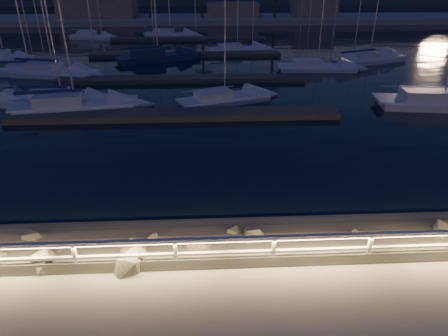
{
  "coord_description": "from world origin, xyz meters",
  "views": [
    {
      "loc": [
        1.97,
        -9.77,
        8.19
      ],
      "look_at": [
        2.68,
        4.0,
        1.42
      ],
      "focal_mm": 32.0,
      "sensor_mm": 36.0,
      "label": 1
    }
  ],
  "objects_px": {
    "sailboat_b": "(60,98)",
    "sailboat_c": "(222,98)",
    "sailboat_h": "(315,66)",
    "sailboat_l": "(368,59)",
    "sailboat_f": "(72,105)",
    "sailboat_j": "(52,71)",
    "sailboat_g": "(156,56)",
    "sailboat_k": "(236,49)",
    "sailboat_n": "(169,34)",
    "sailboat_e": "(28,70)",
    "guard_rail": "(139,248)",
    "sailboat_d": "(439,101)",
    "sailboat_i": "(3,57)",
    "sailboat_m": "(91,36)"
  },
  "relations": [
    {
      "from": "sailboat_b",
      "to": "sailboat_c",
      "type": "height_order",
      "value": "sailboat_b"
    },
    {
      "from": "sailboat_h",
      "to": "sailboat_l",
      "type": "bearing_deg",
      "value": 32.0
    },
    {
      "from": "sailboat_f",
      "to": "sailboat_j",
      "type": "bearing_deg",
      "value": 105.76
    },
    {
      "from": "sailboat_g",
      "to": "sailboat_k",
      "type": "height_order",
      "value": "sailboat_g"
    },
    {
      "from": "sailboat_j",
      "to": "sailboat_k",
      "type": "relative_size",
      "value": 1.13
    },
    {
      "from": "sailboat_h",
      "to": "sailboat_k",
      "type": "distance_m",
      "value": 12.73
    },
    {
      "from": "sailboat_g",
      "to": "sailboat_n",
      "type": "distance_m",
      "value": 18.2
    },
    {
      "from": "sailboat_e",
      "to": "sailboat_k",
      "type": "height_order",
      "value": "sailboat_k"
    },
    {
      "from": "guard_rail",
      "to": "sailboat_g",
      "type": "distance_m",
      "value": 35.76
    },
    {
      "from": "sailboat_d",
      "to": "sailboat_c",
      "type": "bearing_deg",
      "value": -178.01
    },
    {
      "from": "sailboat_e",
      "to": "sailboat_l",
      "type": "bearing_deg",
      "value": 4.44
    },
    {
      "from": "sailboat_i",
      "to": "sailboat_k",
      "type": "distance_m",
      "value": 26.46
    },
    {
      "from": "sailboat_c",
      "to": "sailboat_l",
      "type": "height_order",
      "value": "sailboat_l"
    },
    {
      "from": "sailboat_g",
      "to": "sailboat_b",
      "type": "bearing_deg",
      "value": -132.84
    },
    {
      "from": "sailboat_b",
      "to": "sailboat_e",
      "type": "bearing_deg",
      "value": 126.3
    },
    {
      "from": "sailboat_e",
      "to": "sailboat_i",
      "type": "height_order",
      "value": "sailboat_i"
    },
    {
      "from": "sailboat_l",
      "to": "sailboat_n",
      "type": "distance_m",
      "value": 30.68
    },
    {
      "from": "sailboat_i",
      "to": "sailboat_n",
      "type": "distance_m",
      "value": 24.33
    },
    {
      "from": "sailboat_d",
      "to": "sailboat_h",
      "type": "bearing_deg",
      "value": 123.83
    },
    {
      "from": "sailboat_e",
      "to": "sailboat_j",
      "type": "bearing_deg",
      "value": -22.06
    },
    {
      "from": "sailboat_d",
      "to": "sailboat_j",
      "type": "xyz_separation_m",
      "value": [
        -31.18,
        11.14,
        0.01
      ]
    },
    {
      "from": "sailboat_i",
      "to": "sailboat_l",
      "type": "relative_size",
      "value": 0.79
    },
    {
      "from": "sailboat_c",
      "to": "sailboat_m",
      "type": "bearing_deg",
      "value": 95.7
    },
    {
      "from": "sailboat_j",
      "to": "sailboat_f",
      "type": "bearing_deg",
      "value": -50.66
    },
    {
      "from": "sailboat_i",
      "to": "sailboat_m",
      "type": "height_order",
      "value": "sailboat_m"
    },
    {
      "from": "sailboat_b",
      "to": "guard_rail",
      "type": "bearing_deg",
      "value": -61.4
    },
    {
      "from": "sailboat_b",
      "to": "sailboat_l",
      "type": "distance_m",
      "value": 31.63
    },
    {
      "from": "sailboat_b",
      "to": "sailboat_k",
      "type": "bearing_deg",
      "value": 59.61
    },
    {
      "from": "guard_rail",
      "to": "sailboat_m",
      "type": "bearing_deg",
      "value": 105.29
    },
    {
      "from": "sailboat_n",
      "to": "sailboat_k",
      "type": "bearing_deg",
      "value": -47.5
    },
    {
      "from": "sailboat_i",
      "to": "sailboat_m",
      "type": "relative_size",
      "value": 1.0
    },
    {
      "from": "sailboat_g",
      "to": "sailboat_i",
      "type": "bearing_deg",
      "value": 153.01
    },
    {
      "from": "sailboat_i",
      "to": "sailboat_c",
      "type": "bearing_deg",
      "value": -20.51
    },
    {
      "from": "sailboat_c",
      "to": "sailboat_d",
      "type": "relative_size",
      "value": 0.76
    },
    {
      "from": "sailboat_b",
      "to": "sailboat_h",
      "type": "xyz_separation_m",
      "value": [
        21.78,
        10.25,
        -0.01
      ]
    },
    {
      "from": "sailboat_h",
      "to": "sailboat_j",
      "type": "height_order",
      "value": "sailboat_j"
    },
    {
      "from": "sailboat_g",
      "to": "sailboat_j",
      "type": "distance_m",
      "value": 11.45
    },
    {
      "from": "guard_rail",
      "to": "sailboat_f",
      "type": "distance_m",
      "value": 19.18
    },
    {
      "from": "sailboat_h",
      "to": "sailboat_k",
      "type": "bearing_deg",
      "value": 127.98
    },
    {
      "from": "sailboat_f",
      "to": "sailboat_b",
      "type": "bearing_deg",
      "value": 119.31
    },
    {
      "from": "sailboat_l",
      "to": "sailboat_h",
      "type": "bearing_deg",
      "value": -174.71
    },
    {
      "from": "guard_rail",
      "to": "sailboat_d",
      "type": "xyz_separation_m",
      "value": [
        19.03,
        17.38,
        -0.92
      ]
    },
    {
      "from": "guard_rail",
      "to": "sailboat_f",
      "type": "xyz_separation_m",
      "value": [
        -7.19,
        17.75,
        -0.91
      ]
    },
    {
      "from": "sailboat_d",
      "to": "sailboat_e",
      "type": "distance_m",
      "value": 35.79
    },
    {
      "from": "sailboat_f",
      "to": "sailboat_h",
      "type": "bearing_deg",
      "value": 21.66
    },
    {
      "from": "sailboat_c",
      "to": "sailboat_h",
      "type": "xyz_separation_m",
      "value": [
        9.74,
        10.63,
        0.01
      ]
    },
    {
      "from": "sailboat_b",
      "to": "sailboat_d",
      "type": "height_order",
      "value": "sailboat_d"
    },
    {
      "from": "sailboat_d",
      "to": "sailboat_n",
      "type": "distance_m",
      "value": 42.58
    },
    {
      "from": "sailboat_b",
      "to": "sailboat_n",
      "type": "relative_size",
      "value": 0.9
    },
    {
      "from": "sailboat_d",
      "to": "sailboat_e",
      "type": "bearing_deg",
      "value": 168.88
    }
  ]
}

